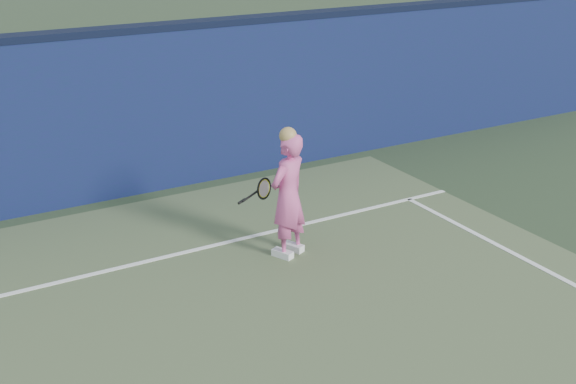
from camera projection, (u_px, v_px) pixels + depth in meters
backstop_wall at (47, 126)px, 10.55m from camera, size 24.00×0.40×2.50m
wall_cap at (36, 37)px, 10.07m from camera, size 24.00×0.42×0.10m
player at (288, 195)px, 9.15m from camera, size 0.71×0.61×1.73m
racket at (262, 190)px, 9.37m from camera, size 0.55×0.18×0.30m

